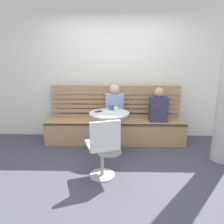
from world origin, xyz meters
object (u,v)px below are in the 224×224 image
(person_child_left, at_px, (158,107))
(cup_mug_blue, at_px, (111,107))
(cafe_table, at_px, (109,125))
(white_chair, at_px, (103,147))
(phone_on_table, at_px, (98,111))
(booth_bench, at_px, (115,131))
(cup_ceramic_white, at_px, (116,109))
(person_adult, at_px, (115,105))
(plate_small, at_px, (109,112))

(person_child_left, distance_m, cup_mug_blue, 0.97)
(cafe_table, height_order, white_chair, white_chair)
(phone_on_table, bearing_deg, booth_bench, -78.25)
(white_chair, relative_size, cup_mug_blue, 8.95)
(booth_bench, height_order, phone_on_table, phone_on_table)
(white_chair, distance_m, cup_ceramic_white, 1.00)
(cup_ceramic_white, relative_size, phone_on_table, 0.57)
(white_chair, relative_size, cup_ceramic_white, 10.63)
(cup_mug_blue, bearing_deg, person_adult, 79.86)
(person_adult, distance_m, plate_small, 0.52)
(cafe_table, bearing_deg, cup_mug_blue, 81.52)
(cafe_table, relative_size, person_adult, 1.02)
(booth_bench, bearing_deg, person_child_left, 0.11)
(booth_bench, height_order, person_child_left, person_child_left)
(cup_mug_blue, distance_m, plate_small, 0.20)
(person_adult, bearing_deg, plate_small, -99.76)
(cafe_table, height_order, cup_ceramic_white, cup_ceramic_white)
(cup_mug_blue, bearing_deg, booth_bench, 79.19)
(booth_bench, distance_m, cup_mug_blue, 0.66)
(person_child_left, xyz_separation_m, cup_ceramic_white, (-0.82, -0.41, 0.04))
(person_child_left, height_order, cup_ceramic_white, person_child_left)
(phone_on_table, bearing_deg, cup_ceramic_white, -124.33)
(white_chair, distance_m, cup_mug_blue, 1.05)
(person_child_left, height_order, phone_on_table, person_child_left)
(person_adult, relative_size, cup_mug_blue, 7.62)
(cup_ceramic_white, bearing_deg, person_adult, 94.43)
(person_adult, bearing_deg, cafe_table, -99.53)
(white_chair, distance_m, phone_on_table, 0.92)
(cafe_table, xyz_separation_m, person_adult, (0.09, 0.51, 0.24))
(cafe_table, bearing_deg, plate_small, -117.33)
(white_chair, height_order, cup_mug_blue, white_chair)
(booth_bench, height_order, cafe_table, cafe_table)
(white_chair, distance_m, person_adult, 1.36)
(booth_bench, xyz_separation_m, cafe_table, (-0.09, -0.53, 0.30))
(cup_ceramic_white, bearing_deg, plate_small, -131.84)
(person_child_left, height_order, cup_mug_blue, person_child_left)
(white_chair, height_order, person_child_left, person_child_left)
(cup_ceramic_white, distance_m, plate_small, 0.18)
(cup_ceramic_white, bearing_deg, cafe_table, -132.42)
(cafe_table, height_order, person_adult, person_adult)
(cafe_table, distance_m, plate_small, 0.23)
(booth_bench, xyz_separation_m, cup_ceramic_white, (0.02, -0.40, 0.55))
(person_child_left, bearing_deg, cafe_table, -150.36)
(cafe_table, xyz_separation_m, phone_on_table, (-0.19, 0.05, 0.23))
(person_adult, xyz_separation_m, cup_ceramic_white, (0.03, -0.38, 0.01))
(booth_bench, xyz_separation_m, phone_on_table, (-0.28, -0.48, 0.52))
(booth_bench, xyz_separation_m, person_adult, (-0.01, -0.02, 0.54))
(person_child_left, bearing_deg, white_chair, -126.31)
(cafe_table, distance_m, person_child_left, 1.10)
(white_chair, xyz_separation_m, plate_small, (0.05, 0.80, 0.28))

